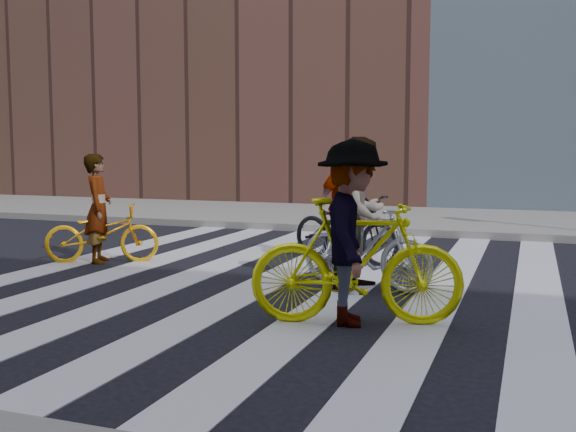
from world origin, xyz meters
The scene contains 11 objects.
ground centered at (0.00, 0.00, 0.00)m, with size 100.00×100.00×0.00m, color black.
sidewalk_far centered at (0.00, 7.50, 0.07)m, with size 100.00×5.00×0.15m, color gray.
zebra_crosswalk centered at (0.00, 0.00, 0.01)m, with size 8.25×10.00×0.01m.
bike_yellow_left centered at (-3.46, 0.42, 0.45)m, with size 0.59×1.69×0.89m, color #FFAF0E.
bike_silver_mid centered at (0.74, -0.11, 0.54)m, with size 0.50×1.78×1.07m, color silver.
bike_yellow_right centered at (1.05, -1.77, 0.63)m, with size 0.59×2.08×1.25m, color #F8FF0E.
bike_dark_rear centered at (-0.01, 1.72, 0.52)m, with size 0.68×1.96×1.03m, color black.
rider_left centered at (-3.51, 0.42, 0.82)m, with size 0.60×0.39×1.65m, color slate.
rider_mid centered at (0.69, -0.11, 0.93)m, with size 0.91×0.71×1.87m, color slate.
rider_right centered at (1.00, -1.77, 0.91)m, with size 1.17×0.67×1.82m, color slate.
rider_rear centered at (-0.06, 1.72, 0.88)m, with size 1.03×0.43×1.76m, color slate.
Camera 1 is at (2.64, -8.11, 1.74)m, focal length 42.00 mm.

